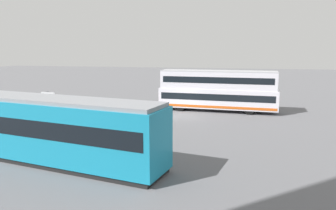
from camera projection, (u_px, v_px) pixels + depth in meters
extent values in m
plane|color=slate|center=(179.00, 116.00, 30.21)|extent=(160.00, 160.00, 0.00)
cube|color=silver|center=(217.00, 98.00, 32.29)|extent=(11.65, 3.02, 1.90)
cube|color=silver|center=(218.00, 80.00, 31.99)|extent=(11.30, 2.91, 1.68)
cube|color=black|center=(218.00, 96.00, 32.26)|extent=(11.08, 3.02, 0.64)
cube|color=black|center=(218.00, 79.00, 31.98)|extent=(10.72, 2.91, 0.60)
cube|color=#D85919|center=(217.00, 105.00, 32.41)|extent=(11.42, 3.05, 0.24)
cube|color=#B2B2B7|center=(218.00, 71.00, 31.84)|extent=(11.30, 2.91, 0.10)
cylinder|color=black|center=(182.00, 104.00, 33.39)|extent=(1.12, 2.44, 1.00)
cylinder|color=black|center=(250.00, 107.00, 31.58)|extent=(1.12, 2.44, 1.00)
cube|color=teal|center=(39.00, 128.00, 17.85)|extent=(15.11, 5.24, 3.09)
cube|color=black|center=(39.00, 122.00, 17.80)|extent=(14.53, 5.16, 0.90)
cube|color=gray|center=(37.00, 98.00, 17.57)|extent=(14.78, 4.99, 0.20)
cube|color=black|center=(41.00, 157.00, 18.13)|extent=(14.79, 5.06, 0.25)
cylinder|color=#4C3F2D|center=(116.00, 122.00, 25.79)|extent=(0.14, 0.14, 0.79)
cylinder|color=#4C3F2D|center=(116.00, 122.00, 25.58)|extent=(0.14, 0.14, 0.79)
cylinder|color=black|center=(116.00, 113.00, 25.57)|extent=(0.38, 0.38, 0.61)
sphere|color=#8C6647|center=(116.00, 108.00, 25.50)|extent=(0.21, 0.21, 0.21)
cylinder|color=black|center=(145.00, 133.00, 22.16)|extent=(0.14, 0.14, 0.84)
cylinder|color=black|center=(145.00, 134.00, 21.94)|extent=(0.14, 0.14, 0.84)
cylinder|color=black|center=(145.00, 123.00, 21.93)|extent=(0.41, 0.41, 0.65)
sphere|color=#8C6647|center=(145.00, 117.00, 21.85)|extent=(0.23, 0.23, 0.23)
cube|color=gray|center=(111.00, 112.00, 26.24)|extent=(7.01, 0.20, 0.06)
cube|color=gray|center=(111.00, 118.00, 26.32)|extent=(7.01, 0.20, 0.06)
cylinder|color=gray|center=(153.00, 121.00, 25.62)|extent=(0.07, 0.07, 1.05)
cylinder|color=gray|center=(111.00, 119.00, 26.32)|extent=(0.07, 0.07, 1.05)
cylinder|color=gray|center=(72.00, 117.00, 27.03)|extent=(0.07, 0.07, 1.05)
cylinder|color=slate|center=(49.00, 106.00, 27.73)|extent=(0.10, 0.10, 2.59)
cube|color=white|center=(48.00, 96.00, 27.55)|extent=(1.28, 0.06, 0.66)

